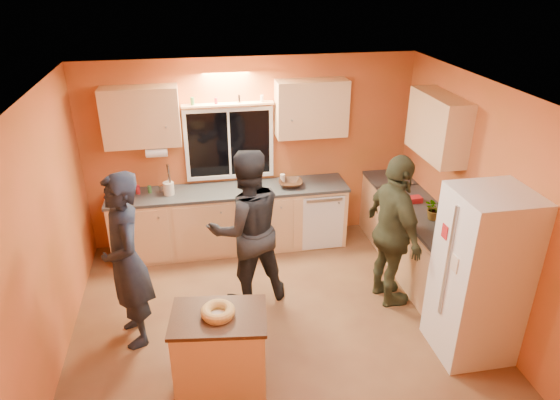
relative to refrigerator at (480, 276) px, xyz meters
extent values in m
plane|color=brown|center=(-1.89, 0.80, -0.90)|extent=(4.50, 4.50, 0.00)
cube|color=#DB6238|center=(-1.89, 2.80, 0.40)|extent=(4.50, 0.04, 2.60)
cube|color=#DB6238|center=(-1.89, -1.20, 0.40)|extent=(4.50, 0.04, 2.60)
cube|color=#DB6238|center=(-4.14, 0.80, 0.40)|extent=(0.04, 4.00, 2.60)
cube|color=#DB6238|center=(0.36, 0.80, 0.40)|extent=(0.04, 4.00, 2.60)
cube|color=white|center=(-1.89, 0.80, 1.70)|extent=(4.50, 4.00, 0.02)
cube|color=black|center=(-2.19, 2.79, 0.55)|extent=(1.10, 0.02, 0.90)
cube|color=white|center=(-2.19, 2.77, 0.55)|extent=(1.20, 0.04, 1.00)
cube|color=#DEAA74|center=(-3.29, 2.64, 1.02)|extent=(0.95, 0.33, 0.75)
cube|color=#DEAA74|center=(-1.09, 2.64, 1.02)|extent=(0.95, 0.33, 0.75)
cube|color=#DEAA74|center=(0.19, 1.60, 1.02)|extent=(0.33, 1.00, 0.75)
cylinder|color=silver|center=(-3.14, 2.52, 0.58)|extent=(0.27, 0.12, 0.12)
cube|color=#DEAA74|center=(-2.24, 2.50, -0.47)|extent=(3.20, 0.60, 0.86)
cube|color=#282B2D|center=(-2.24, 2.50, -0.02)|extent=(3.24, 0.62, 0.04)
cube|color=#DEAA74|center=(0.06, 2.50, -0.47)|extent=(0.60, 0.60, 0.86)
cube|color=#282B2D|center=(0.06, 2.50, -0.02)|extent=(0.62, 0.62, 0.04)
cube|color=#DEAA74|center=(0.06, 1.30, -0.47)|extent=(0.60, 1.80, 0.86)
cube|color=#282B2D|center=(0.06, 1.30, -0.02)|extent=(0.62, 1.84, 0.04)
cube|color=silver|center=(0.00, 0.00, 0.00)|extent=(0.72, 0.70, 1.80)
cube|color=#DEAA74|center=(-2.57, -0.06, -0.50)|extent=(0.89, 0.65, 0.80)
cube|color=black|center=(-2.57, -0.06, -0.09)|extent=(0.93, 0.69, 0.04)
torus|color=#D9A959|center=(-2.57, -0.06, -0.02)|extent=(0.31, 0.31, 0.09)
imported|color=black|center=(-3.43, 0.81, 0.05)|extent=(0.63, 0.80, 1.91)
imported|color=black|center=(-2.15, 1.30, 0.05)|extent=(1.04, 0.88, 1.89)
imported|color=#323521|center=(-0.52, 0.94, 0.02)|extent=(0.56, 1.12, 1.84)
imported|color=black|center=(-1.40, 2.46, 0.04)|extent=(0.37, 0.37, 0.08)
cylinder|color=beige|center=(-3.04, 2.48, 0.09)|extent=(0.14, 0.14, 0.17)
imported|color=gray|center=(0.09, 1.20, 0.14)|extent=(0.28, 0.25, 0.28)
cube|color=#A91A1F|center=(0.07, 1.68, 0.04)|extent=(0.17, 0.13, 0.07)
camera|label=1|loc=(-2.67, -3.67, 2.79)|focal=32.00mm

